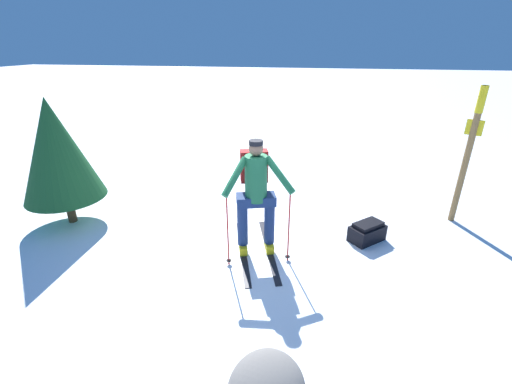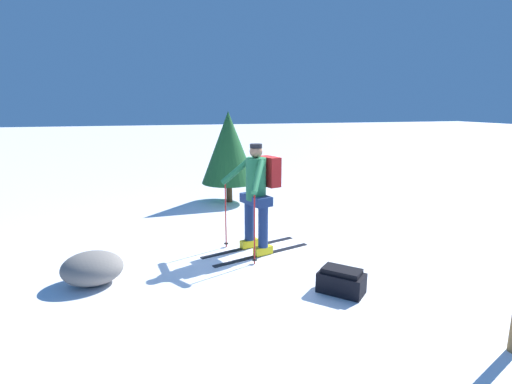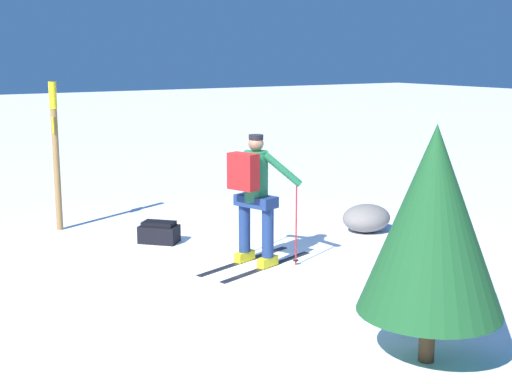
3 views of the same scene
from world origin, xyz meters
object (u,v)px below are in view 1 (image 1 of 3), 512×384
pine_tree (56,150)px  trail_marker (470,146)px  skier (256,190)px  dropped_backpack (367,232)px

pine_tree → trail_marker: bearing=-78.4°
trail_marker → pine_tree: 6.55m
pine_tree → skier: bearing=-94.3°
trail_marker → dropped_backpack: bearing=122.8°
dropped_backpack → trail_marker: bearing=-57.2°
dropped_backpack → trail_marker: trail_marker is taller
skier → trail_marker: (1.56, -3.15, 0.36)m
dropped_backpack → trail_marker: 2.15m
dropped_backpack → pine_tree: pine_tree is taller
skier → dropped_backpack: size_ratio=2.89×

